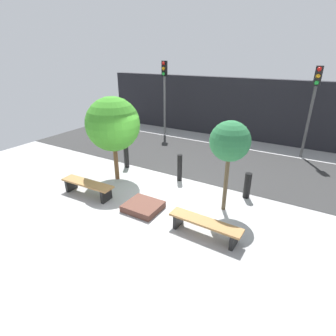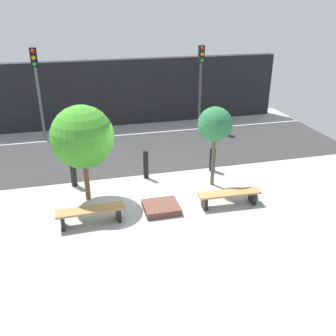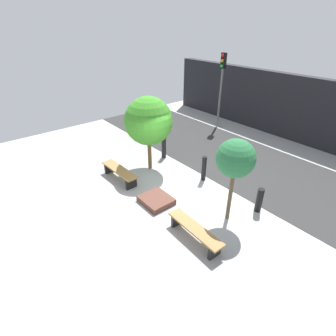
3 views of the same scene
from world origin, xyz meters
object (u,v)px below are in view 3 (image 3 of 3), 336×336
object	(u,v)px
bollard_left	(204,169)
bollard_center	(259,200)
tree_behind_left_bench	(148,121)
planter_bed	(156,200)
traffic_light_west	(222,78)
bench_right	(195,231)
tree_behind_right_bench	(235,159)
bollard_far_left	(164,148)
bench_left	(120,172)

from	to	relation	value
bollard_left	bollard_center	size ratio (longest dim) A/B	1.18
tree_behind_left_bench	bollard_left	size ratio (longest dim) A/B	3.00
planter_bed	traffic_light_west	world-z (taller)	traffic_light_west
tree_behind_left_bench	traffic_light_west	size ratio (longest dim) A/B	0.76
bench_right	traffic_light_west	bearing A→B (deg)	129.38
planter_bed	traffic_light_west	bearing A→B (deg)	116.56
bench_right	tree_behind_right_bench	distance (m)	2.33
planter_bed	tree_behind_right_bench	size ratio (longest dim) A/B	0.38
planter_bed	tree_behind_left_bench	size ratio (longest dim) A/B	0.34
bench_right	bollard_left	bearing A→B (deg)	131.55
tree_behind_right_bench	bollard_far_left	world-z (taller)	tree_behind_right_bench
bench_left	bollard_far_left	bearing A→B (deg)	96.99
traffic_light_west	planter_bed	bearing A→B (deg)	-63.44
tree_behind_left_bench	bollard_center	world-z (taller)	tree_behind_left_bench
bench_right	planter_bed	world-z (taller)	bench_right
bench_left	bollard_far_left	size ratio (longest dim) A/B	2.00
bench_left	planter_bed	xyz separation A→B (m)	(2.09, 0.20, -0.24)
bench_left	traffic_light_west	xyz separation A→B (m)	(-1.57, 7.52, 2.41)
bench_left	tree_behind_right_bench	distance (m)	4.78
traffic_light_west	bollard_far_left	bearing A→B (deg)	-76.83
tree_behind_left_bench	bollard_far_left	xyz separation A→B (m)	(-0.40, 1.07, -1.61)
planter_bed	tree_behind_left_bench	bearing A→B (deg)	148.88
bollard_far_left	traffic_light_west	world-z (taller)	traffic_light_west
bollard_center	planter_bed	bearing A→B (deg)	-136.91
bench_right	bollard_left	size ratio (longest dim) A/B	1.91
bollard_left	bench_left	bearing A→B (deg)	-129.58
bench_left	tree_behind_left_bench	size ratio (longest dim) A/B	0.63
bench_right	planter_bed	bearing A→B (deg)	176.51
bollard_left	tree_behind_right_bench	bearing A→B (deg)	-27.04
planter_bed	bollard_left	size ratio (longest dim) A/B	1.03
planter_bed	bench_right	bearing A→B (deg)	-5.46
bench_left	tree_behind_right_bench	world-z (taller)	tree_behind_right_bench
bench_right	bollard_left	xyz separation A→B (m)	(-2.09, 2.53, 0.18)
planter_bed	bollard_left	xyz separation A→B (m)	(0.00, 2.33, 0.41)
tree_behind_right_bench	tree_behind_left_bench	bearing A→B (deg)	180.00
planter_bed	bollard_center	size ratio (longest dim) A/B	1.22
tree_behind_left_bench	bollard_far_left	world-z (taller)	tree_behind_left_bench
bench_left	traffic_light_west	world-z (taller)	traffic_light_west
tree_behind_right_bench	bollard_left	xyz separation A→B (m)	(-2.09, 1.07, -1.63)
bollard_left	planter_bed	bearing A→B (deg)	-90.00
bench_right	bollard_center	size ratio (longest dim) A/B	2.26
tree_behind_right_bench	bench_right	bearing A→B (deg)	-90.00
bench_left	bench_right	distance (m)	4.18
bollard_far_left	bollard_left	size ratio (longest dim) A/B	0.95
bollard_left	tree_behind_left_bench	bearing A→B (deg)	-152.96
bollard_center	bollard_left	bearing A→B (deg)	180.00
bollard_center	traffic_light_west	distance (m)	8.25
bench_right	tree_behind_right_bench	bearing A→B (deg)	91.97
bench_left	tree_behind_right_bench	size ratio (longest dim) A/B	0.71
bench_right	bollard_center	bearing A→B (deg)	83.01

